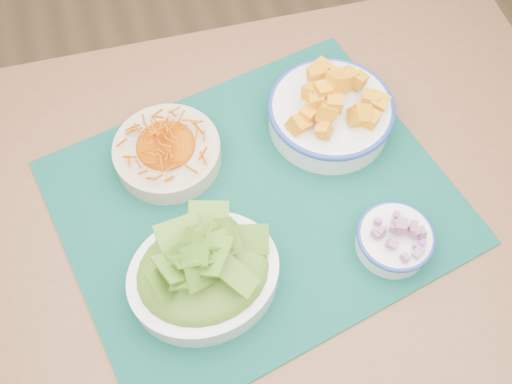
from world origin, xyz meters
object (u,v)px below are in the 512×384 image
table (253,228)px  lettuce_bowl (203,271)px  placemat (256,201)px  squash_bowl (331,107)px  carrot_bowl (167,149)px  onion_bowl (395,237)px

table → lettuce_bowl: size_ratio=5.08×
placemat → squash_bowl: squash_bowl is taller
table → lettuce_bowl: 0.22m
squash_bowl → carrot_bowl: bearing=177.9°
squash_bowl → lettuce_bowl: size_ratio=1.05×
carrot_bowl → onion_bowl: (0.30, -0.26, -0.00)m
table → lettuce_bowl: lettuce_bowl is taller
onion_bowl → squash_bowl: bearing=92.6°
placemat → lettuce_bowl: (-0.12, -0.11, 0.05)m
table → squash_bowl: 0.26m
table → onion_bowl: (0.19, -0.14, 0.13)m
lettuce_bowl → table: bearing=41.0°
placemat → onion_bowl: 0.23m
carrot_bowl → table: bearing=-46.6°
placemat → onion_bowl: onion_bowl is taller
placemat → squash_bowl: size_ratio=2.39×
onion_bowl → placemat: bearing=142.2°
carrot_bowl → squash_bowl: squash_bowl is taller
carrot_bowl → squash_bowl: size_ratio=0.80×
table → squash_bowl: (0.18, 0.11, 0.15)m
lettuce_bowl → placemat: bearing=39.0°
lettuce_bowl → onion_bowl: bearing=-10.6°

